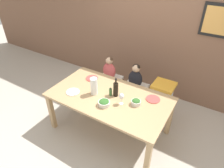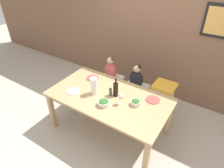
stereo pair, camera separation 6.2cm
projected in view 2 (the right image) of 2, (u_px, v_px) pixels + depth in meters
The scene contains 17 objects.
ground_plane at pixel (110, 129), 3.50m from camera, with size 14.00×14.00×0.00m, color #BCB2A3.
wall_back at pixel (154, 29), 3.80m from camera, with size 10.00×0.09×2.70m.
dining_table at pixel (109, 100), 3.13m from camera, with size 1.86×1.02×0.74m.
chair_far_left at pixel (110, 81), 4.05m from camera, with size 0.43×0.42×0.47m.
chair_far_center at pixel (135, 90), 3.79m from camera, with size 0.43×0.42×0.47m.
chair_right_highchair at pixel (164, 92), 3.46m from camera, with size 0.37×0.36×0.72m.
person_child_left at pixel (110, 68), 3.89m from camera, with size 0.27×0.18×0.46m.
person_child_center at pixel (136, 77), 3.63m from camera, with size 0.27×0.18×0.46m.
wine_bottle at pixel (116, 89), 3.02m from camera, with size 0.08×0.08×0.31m.
paper_towel_roll at pixel (94, 86), 3.06m from camera, with size 0.11×0.11×0.28m.
wine_glass_near at pixel (121, 97), 2.85m from camera, with size 0.08×0.08×0.18m.
salad_bowl_large at pixel (104, 103), 2.88m from camera, with size 0.17×0.17×0.09m.
salad_bowl_small at pixel (136, 102), 2.89m from camera, with size 0.14×0.14×0.09m.
dinner_plate_front_left at pixel (73, 91), 3.17m from camera, with size 0.21×0.21×0.01m.
dinner_plate_back_left at pixel (93, 78), 3.50m from camera, with size 0.21×0.21×0.01m.
dinner_plate_back_right at pixel (153, 100), 3.00m from camera, with size 0.21×0.21×0.01m.
condiment_bottle_hot_sauce at pixel (110, 91), 3.07m from camera, with size 0.04×0.04×0.14m.
Camera 2 is at (1.37, -2.03, 2.62)m, focal length 32.00 mm.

